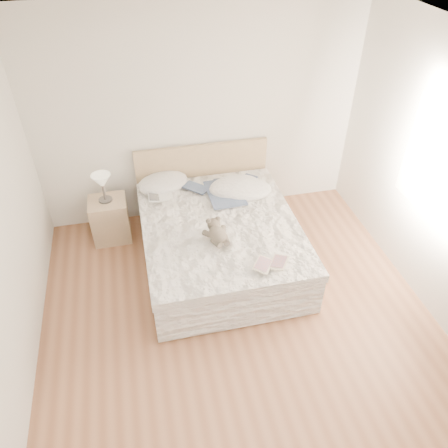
{
  "coord_description": "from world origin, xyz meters",
  "views": [
    {
      "loc": [
        -0.8,
        -2.62,
        3.61
      ],
      "look_at": [
        0.03,
        1.05,
        0.62
      ],
      "focal_mm": 35.0,
      "sensor_mm": 36.0,
      "label": 1
    }
  ],
  "objects_px": {
    "bed": "(219,238)",
    "table_lamp": "(102,182)",
    "photo_book": "(160,197)",
    "childrens_book": "(271,264)",
    "teddy_bear": "(218,239)",
    "nightstand": "(110,219)"
  },
  "relations": [
    {
      "from": "nightstand",
      "to": "childrens_book",
      "type": "bearing_deg",
      "value": -44.61
    },
    {
      "from": "bed",
      "to": "nightstand",
      "type": "height_order",
      "value": "bed"
    },
    {
      "from": "teddy_bear",
      "to": "photo_book",
      "type": "bearing_deg",
      "value": 107.88
    },
    {
      "from": "table_lamp",
      "to": "childrens_book",
      "type": "height_order",
      "value": "table_lamp"
    },
    {
      "from": "bed",
      "to": "table_lamp",
      "type": "distance_m",
      "value": 1.51
    },
    {
      "from": "bed",
      "to": "table_lamp",
      "type": "height_order",
      "value": "bed"
    },
    {
      "from": "nightstand",
      "to": "teddy_bear",
      "type": "relative_size",
      "value": 1.69
    },
    {
      "from": "bed",
      "to": "teddy_bear",
      "type": "xyz_separation_m",
      "value": [
        -0.1,
        -0.41,
        0.34
      ]
    },
    {
      "from": "nightstand",
      "to": "teddy_bear",
      "type": "xyz_separation_m",
      "value": [
        1.14,
        -1.09,
        0.37
      ]
    },
    {
      "from": "table_lamp",
      "to": "teddy_bear",
      "type": "height_order",
      "value": "table_lamp"
    },
    {
      "from": "bed",
      "to": "nightstand",
      "type": "relative_size",
      "value": 3.83
    },
    {
      "from": "childrens_book",
      "to": "teddy_bear",
      "type": "relative_size",
      "value": 1.0
    },
    {
      "from": "childrens_book",
      "to": "teddy_bear",
      "type": "bearing_deg",
      "value": 168.58
    },
    {
      "from": "nightstand",
      "to": "bed",
      "type": "bearing_deg",
      "value": -28.83
    },
    {
      "from": "photo_book",
      "to": "childrens_book",
      "type": "distance_m",
      "value": 1.68
    },
    {
      "from": "bed",
      "to": "nightstand",
      "type": "distance_m",
      "value": 1.41
    },
    {
      "from": "bed",
      "to": "table_lamp",
      "type": "bearing_deg",
      "value": 150.72
    },
    {
      "from": "bed",
      "to": "teddy_bear",
      "type": "distance_m",
      "value": 0.55
    },
    {
      "from": "teddy_bear",
      "to": "nightstand",
      "type": "bearing_deg",
      "value": 125.98
    },
    {
      "from": "childrens_book",
      "to": "table_lamp",
      "type": "bearing_deg",
      "value": 170.29
    },
    {
      "from": "table_lamp",
      "to": "photo_book",
      "type": "relative_size",
      "value": 1.17
    },
    {
      "from": "table_lamp",
      "to": "teddy_bear",
      "type": "relative_size",
      "value": 1.08
    }
  ]
}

